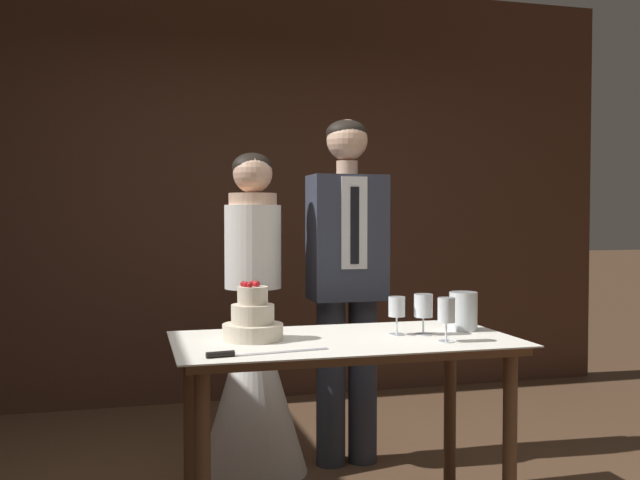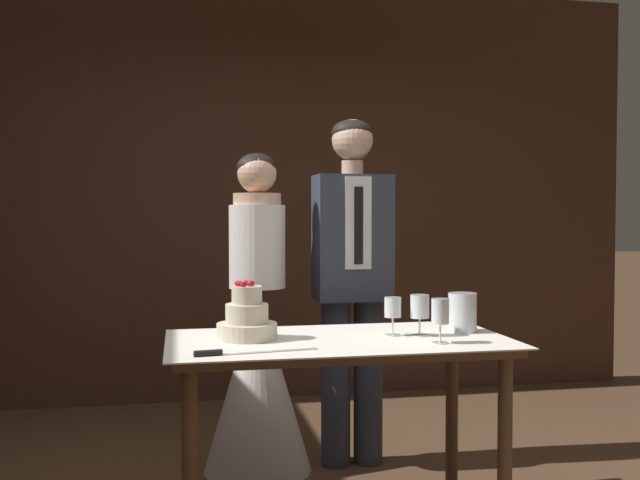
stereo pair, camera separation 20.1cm
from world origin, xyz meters
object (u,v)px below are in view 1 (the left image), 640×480
(bride, at_px, (253,356))
(wine_glass_middle, at_px, (397,308))
(tiered_cake, at_px, (253,320))
(cake_knife, at_px, (245,353))
(groom, at_px, (347,272))
(hurricane_candle, at_px, (463,312))
(cake_table, at_px, (344,363))
(wine_glass_near, at_px, (446,311))
(wine_glass_far, at_px, (423,308))

(bride, bearing_deg, wine_glass_middle, -57.00)
(tiered_cake, height_order, wine_glass_middle, tiered_cake)
(cake_knife, height_order, groom, groom)
(tiered_cake, distance_m, wine_glass_middle, 0.60)
(wine_glass_middle, distance_m, hurricane_candle, 0.32)
(hurricane_candle, xyz_separation_m, groom, (-0.31, 0.70, 0.12))
(cake_table, relative_size, tiered_cake, 5.66)
(cake_knife, relative_size, bride, 0.29)
(wine_glass_near, bearing_deg, cake_table, 153.47)
(hurricane_candle, bearing_deg, groom, 113.87)
(cake_table, distance_m, groom, 0.85)
(tiered_cake, relative_size, wine_glass_far, 1.42)
(cake_knife, bearing_deg, tiered_cake, 68.04)
(wine_glass_middle, relative_size, wine_glass_far, 0.94)
(cake_table, relative_size, cake_knife, 3.01)
(cake_knife, height_order, wine_glass_middle, wine_glass_middle)
(cake_table, relative_size, wine_glass_near, 7.87)
(cake_table, relative_size, bride, 0.86)
(cake_table, relative_size, wine_glass_far, 8.06)
(wine_glass_middle, xyz_separation_m, wine_glass_far, (0.11, -0.03, 0.00))
(wine_glass_far, height_order, bride, bride)
(wine_glass_near, bearing_deg, cake_knife, -175.25)
(tiered_cake, xyz_separation_m, groom, (0.61, 0.70, 0.12))
(cake_knife, xyz_separation_m, wine_glass_middle, (0.67, 0.27, 0.10))
(bride, bearing_deg, groom, -0.05)
(wine_glass_middle, xyz_separation_m, hurricane_candle, (0.32, 0.04, -0.03))
(wine_glass_near, bearing_deg, wine_glass_middle, 122.16)
(bride, bearing_deg, hurricane_candle, -41.29)
(cake_table, distance_m, bride, 0.80)
(cake_table, bearing_deg, cake_knife, -150.64)
(wine_glass_far, bearing_deg, wine_glass_near, -83.10)
(wine_glass_near, relative_size, bride, 0.11)
(hurricane_candle, xyz_separation_m, bride, (-0.80, 0.70, -0.29))
(wine_glass_far, distance_m, groom, 0.77)
(hurricane_candle, bearing_deg, wine_glass_far, -163.46)
(wine_glass_near, height_order, bride, bride)
(tiered_cake, height_order, wine_glass_far, tiered_cake)
(wine_glass_far, relative_size, groom, 0.10)
(wine_glass_far, xyz_separation_m, hurricane_candle, (0.21, 0.06, -0.03))
(wine_glass_middle, distance_m, wine_glass_far, 0.11)
(cake_table, height_order, hurricane_candle, hurricane_candle)
(wine_glass_middle, bearing_deg, cake_table, -174.39)
(cake_knife, bearing_deg, wine_glass_far, 9.74)
(cake_knife, xyz_separation_m, groom, (0.68, 1.01, 0.20))
(tiered_cake, bearing_deg, cake_knife, -104.40)
(cake_knife, bearing_deg, cake_table, 21.80)
(cake_knife, bearing_deg, wine_glass_middle, 14.30)
(groom, bearing_deg, wine_glass_far, -82.73)
(cake_knife, xyz_separation_m, hurricane_candle, (0.99, 0.31, 0.07))
(tiered_cake, distance_m, groom, 0.93)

